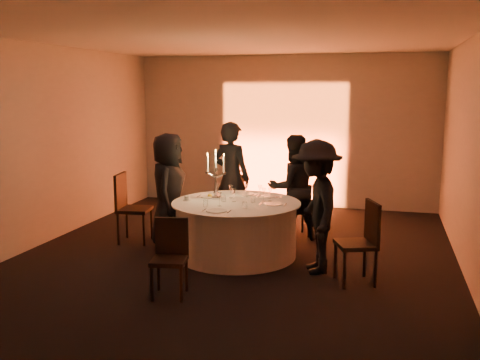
% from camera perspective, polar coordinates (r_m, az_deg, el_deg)
% --- Properties ---
extents(floor, '(7.00, 7.00, 0.00)m').
position_cam_1_polar(floor, '(7.65, -0.40, -8.02)').
color(floor, black).
rests_on(floor, ground).
extents(ceiling, '(7.00, 7.00, 0.00)m').
position_cam_1_polar(ceiling, '(7.32, -0.43, 14.96)').
color(ceiling, silver).
rests_on(ceiling, wall_back).
extents(wall_back, '(7.00, 0.00, 7.00)m').
position_cam_1_polar(wall_back, '(10.73, 4.69, 5.21)').
color(wall_back, '#BAB5AD').
rests_on(wall_back, floor).
extents(wall_front, '(7.00, 0.00, 7.00)m').
position_cam_1_polar(wall_front, '(4.12, -13.78, -2.11)').
color(wall_front, '#BAB5AD').
rests_on(wall_front, floor).
extents(wall_left, '(0.00, 7.00, 7.00)m').
position_cam_1_polar(wall_left, '(8.64, -19.97, 3.61)').
color(wall_left, '#BAB5AD').
rests_on(wall_left, floor).
extents(wall_right, '(0.00, 7.00, 7.00)m').
position_cam_1_polar(wall_right, '(7.14, 23.47, 2.24)').
color(wall_right, '#BAB5AD').
rests_on(wall_right, floor).
extents(uplighter_fixture, '(0.25, 0.12, 0.10)m').
position_cam_1_polar(uplighter_fixture, '(10.65, 4.29, -2.71)').
color(uplighter_fixture, black).
rests_on(uplighter_fixture, floor).
extents(banquet_table, '(1.80, 1.80, 0.77)m').
position_cam_1_polar(banquet_table, '(7.54, -0.40, -5.24)').
color(banquet_table, black).
rests_on(banquet_table, floor).
extents(chair_left, '(0.53, 0.53, 1.06)m').
position_cam_1_polar(chair_left, '(8.34, -11.78, -2.46)').
color(chair_left, black).
rests_on(chair_left, floor).
extents(chair_back_left, '(0.49, 0.49, 0.92)m').
position_cam_1_polar(chair_back_left, '(9.16, -0.35, -1.74)').
color(chair_back_left, black).
rests_on(chair_back_left, floor).
extents(chair_back_right, '(0.50, 0.50, 0.85)m').
position_cam_1_polar(chair_back_right, '(8.53, 6.18, -2.92)').
color(chair_back_right, black).
rests_on(chair_back_right, floor).
extents(chair_right, '(0.57, 0.57, 1.00)m').
position_cam_1_polar(chair_right, '(6.61, 12.95, -5.99)').
color(chair_right, black).
rests_on(chair_right, floor).
extents(chair_front, '(0.45, 0.45, 0.88)m').
position_cam_1_polar(chair_front, '(6.17, -7.45, -7.70)').
color(chair_front, black).
rests_on(chair_front, floor).
extents(guest_left, '(0.69, 0.92, 1.69)m').
position_cam_1_polar(guest_left, '(8.01, -7.64, -1.06)').
color(guest_left, black).
rests_on(guest_left, floor).
extents(guest_back_left, '(0.77, 0.63, 1.82)m').
position_cam_1_polar(guest_back_left, '(8.65, -0.91, 0.23)').
color(guest_back_left, black).
rests_on(guest_back_left, floor).
extents(guest_back_right, '(1.00, 0.94, 1.64)m').
position_cam_1_polar(guest_back_right, '(8.30, 5.64, -0.82)').
color(guest_back_right, black).
rests_on(guest_back_right, floor).
extents(guest_right, '(0.94, 1.24, 1.71)m').
position_cam_1_polar(guest_right, '(6.85, 8.14, -2.82)').
color(guest_right, black).
rests_on(guest_right, floor).
extents(plate_left, '(0.35, 0.27, 0.08)m').
position_cam_1_polar(plate_left, '(7.80, -3.23, -1.71)').
color(plate_left, white).
rests_on(plate_left, banquet_table).
extents(plate_back_left, '(0.36, 0.29, 0.01)m').
position_cam_1_polar(plate_back_left, '(8.00, 0.46, -1.49)').
color(plate_back_left, white).
rests_on(plate_back_left, banquet_table).
extents(plate_back_right, '(0.35, 0.26, 0.01)m').
position_cam_1_polar(plate_back_right, '(7.83, 3.17, -1.75)').
color(plate_back_right, white).
rests_on(plate_back_right, banquet_table).
extents(plate_right, '(0.36, 0.26, 0.01)m').
position_cam_1_polar(plate_right, '(7.31, 3.53, -2.57)').
color(plate_right, white).
rests_on(plate_right, banquet_table).
extents(plate_front, '(0.35, 0.27, 0.01)m').
position_cam_1_polar(plate_front, '(6.89, -2.52, -3.31)').
color(plate_front, white).
rests_on(plate_front, banquet_table).
extents(coffee_cup, '(0.11, 0.11, 0.07)m').
position_cam_1_polar(coffee_cup, '(7.58, -5.69, -1.98)').
color(coffee_cup, white).
rests_on(coffee_cup, banquet_table).
extents(candelabra, '(0.30, 0.15, 0.72)m').
position_cam_1_polar(candelabra, '(7.65, -2.59, -0.15)').
color(candelabra, silver).
rests_on(candelabra, banquet_table).
extents(wine_glass_a, '(0.07, 0.07, 0.19)m').
position_cam_1_polar(wine_glass_a, '(7.50, 3.24, -1.24)').
color(wine_glass_a, silver).
rests_on(wine_glass_a, banquet_table).
extents(wine_glass_b, '(0.07, 0.07, 0.19)m').
position_cam_1_polar(wine_glass_b, '(7.71, -1.00, -0.93)').
color(wine_glass_b, silver).
rests_on(wine_glass_b, banquet_table).
extents(wine_glass_c, '(0.07, 0.07, 0.19)m').
position_cam_1_polar(wine_glass_c, '(7.45, -0.65, -1.29)').
color(wine_glass_c, silver).
rests_on(wine_glass_c, banquet_table).
extents(wine_glass_d, '(0.07, 0.07, 0.19)m').
position_cam_1_polar(wine_glass_d, '(7.49, 2.55, -1.25)').
color(wine_glass_d, silver).
rests_on(wine_glass_d, banquet_table).
extents(wine_glass_e, '(0.07, 0.07, 0.19)m').
position_cam_1_polar(wine_glass_e, '(7.71, 2.14, -0.93)').
color(wine_glass_e, silver).
rests_on(wine_glass_e, banquet_table).
extents(wine_glass_f, '(0.07, 0.07, 0.19)m').
position_cam_1_polar(wine_glass_f, '(7.16, -2.21, -1.75)').
color(wine_glass_f, silver).
rests_on(wine_glass_f, banquet_table).
extents(wine_glass_g, '(0.07, 0.07, 0.19)m').
position_cam_1_polar(wine_glass_g, '(7.79, 0.68, -0.82)').
color(wine_glass_g, silver).
rests_on(wine_glass_g, banquet_table).
extents(wine_glass_h, '(0.07, 0.07, 0.19)m').
position_cam_1_polar(wine_glass_h, '(7.77, -2.42, -0.85)').
color(wine_glass_h, silver).
rests_on(wine_glass_h, banquet_table).
extents(tumbler_a, '(0.07, 0.07, 0.09)m').
position_cam_1_polar(tumbler_a, '(7.18, -3.71, -2.49)').
color(tumbler_a, silver).
rests_on(tumbler_a, banquet_table).
extents(tumbler_b, '(0.07, 0.07, 0.09)m').
position_cam_1_polar(tumbler_b, '(7.05, 0.53, -2.69)').
color(tumbler_b, silver).
rests_on(tumbler_b, banquet_table).
extents(tumbler_c, '(0.07, 0.07, 0.09)m').
position_cam_1_polar(tumbler_c, '(7.47, -1.76, -1.99)').
color(tumbler_c, silver).
rests_on(tumbler_c, banquet_table).
extents(tumbler_d, '(0.07, 0.07, 0.09)m').
position_cam_1_polar(tumbler_d, '(7.43, 1.39, -2.06)').
color(tumbler_d, silver).
rests_on(tumbler_d, banquet_table).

